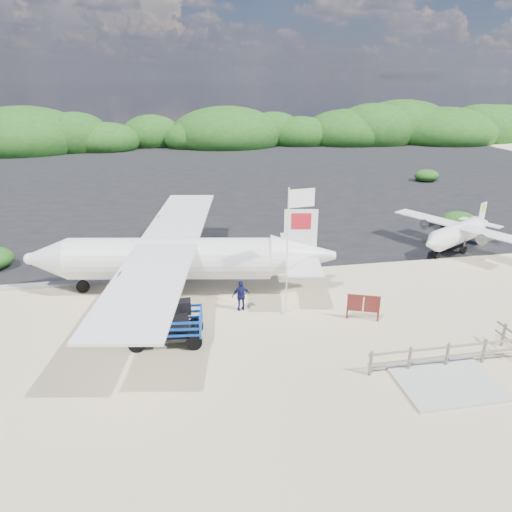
{
  "coord_description": "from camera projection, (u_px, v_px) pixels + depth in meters",
  "views": [
    {
      "loc": [
        -3.46,
        -17.86,
        10.07
      ],
      "look_at": [
        0.26,
        3.12,
        1.68
      ],
      "focal_mm": 32.0,
      "sensor_mm": 36.0,
      "label": 1
    }
  ],
  "objects": [
    {
      "name": "ground",
      "position": [
        262.0,
        316.0,
        20.61
      ],
      "size": [
        160.0,
        160.0,
        0.0
      ],
      "primitive_type": "plane",
      "color": "beige"
    },
    {
      "name": "fence",
      "position": [
        445.0,
        366.0,
        17.01
      ],
      "size": [
        6.4,
        2.0,
        1.1
      ],
      "primitive_type": null,
      "color": "#B2B2B2",
      "rests_on": "ground"
    },
    {
      "name": "walkway_pad",
      "position": [
        448.0,
        384.0,
        16.01
      ],
      "size": [
        3.5,
        2.5,
        0.1
      ],
      "primitive_type": null,
      "color": "#B2B2B2",
      "rests_on": "ground"
    },
    {
      "name": "vegetation_band",
      "position": [
        196.0,
        146.0,
        71.0
      ],
      "size": [
        124.0,
        8.0,
        4.4
      ],
      "primitive_type": null,
      "color": "#B2B2B2",
      "rests_on": "ground"
    },
    {
      "name": "asphalt_apron",
      "position": [
        209.0,
        179.0,
        48.09
      ],
      "size": [
        90.0,
        50.0,
        0.04
      ],
      "primitive_type": null,
      "color": "#B2B2B2",
      "rests_on": "ground"
    },
    {
      "name": "crew_c",
      "position": [
        241.0,
        296.0,
        20.84
      ],
      "size": [
        0.9,
        0.45,
        1.48
      ],
      "primitive_type": "imported",
      "rotation": [
        0.0,
        0.0,
        3.25
      ],
      "color": "#111443",
      "rests_on": "ground"
    },
    {
      "name": "aircraft_small",
      "position": [
        157.0,
        182.0,
        46.84
      ],
      "size": [
        9.44,
        9.44,
        2.51
      ],
      "primitive_type": null,
      "rotation": [
        0.0,
        0.0,
        3.63
      ],
      "color": "#B2B2B2",
      "rests_on": "ground"
    },
    {
      "name": "signboard",
      "position": [
        362.0,
        320.0,
        20.26
      ],
      "size": [
        1.46,
        0.67,
        1.24
      ],
      "primitive_type": null,
      "rotation": [
        0.0,
        0.0,
        -0.37
      ],
      "color": "maroon",
      "rests_on": "ground"
    },
    {
      "name": "flagpole",
      "position": [
        286.0,
        314.0,
        20.78
      ],
      "size": [
        1.22,
        0.64,
        5.85
      ],
      "primitive_type": null,
      "rotation": [
        0.0,
        0.0,
        0.13
      ],
      "color": "white",
      "rests_on": "ground"
    },
    {
      "name": "baggage_cart",
      "position": [
        168.0,
        342.0,
        18.58
      ],
      "size": [
        3.27,
        2.07,
        1.55
      ],
      "primitive_type": null,
      "rotation": [
        0.0,
        0.0,
        -0.1
      ],
      "color": "blue",
      "rests_on": "ground"
    },
    {
      "name": "lagoon",
      "position": [
        60.0,
        317.0,
        20.52
      ],
      "size": [
        9.0,
        7.0,
        0.4
      ],
      "primitive_type": null,
      "color": "#B2B2B2",
      "rests_on": "ground"
    },
    {
      "name": "crew_b",
      "position": [
        300.0,
        260.0,
        24.78
      ],
      "size": [
        0.9,
        0.79,
        1.54
      ],
      "primitive_type": "imported",
      "rotation": [
        0.0,
        0.0,
        3.47
      ],
      "color": "#111443",
      "rests_on": "ground"
    },
    {
      "name": "aircraft_large",
      "position": [
        377.0,
        183.0,
        46.17
      ],
      "size": [
        20.94,
        20.94,
        5.44
      ],
      "primitive_type": null,
      "rotation": [
        0.0,
        0.0,
        2.97
      ],
      "color": "#B2B2B2",
      "rests_on": "ground"
    },
    {
      "name": "crew_a",
      "position": [
        183.0,
        259.0,
        24.64
      ],
      "size": [
        0.75,
        0.62,
        1.77
      ],
      "primitive_type": "imported",
      "rotation": [
        0.0,
        0.0,
        3.5
      ],
      "color": "#111443",
      "rests_on": "ground"
    }
  ]
}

